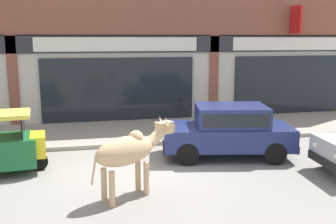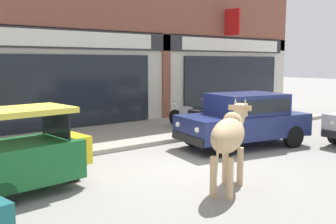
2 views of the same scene
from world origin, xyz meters
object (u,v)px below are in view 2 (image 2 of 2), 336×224
at_px(auto_rickshaw, 31,155).
at_px(motorcycle_0, 189,116).
at_px(cow, 229,135).
at_px(motorcycle_1, 217,114).
at_px(car_0, 244,117).

distance_m(auto_rickshaw, motorcycle_0, 6.85).
height_order(cow, motorcycle_1, cow).
relative_size(cow, car_0, 0.51).
bearing_deg(auto_rickshaw, cow, -36.65).
bearing_deg(cow, motorcycle_1, 46.45).
distance_m(cow, car_0, 3.78).
bearing_deg(motorcycle_1, auto_rickshaw, -160.14).
height_order(auto_rickshaw, motorcycle_1, auto_rickshaw).
height_order(cow, motorcycle_0, cow).
relative_size(auto_rickshaw, motorcycle_0, 1.13).
height_order(car_0, auto_rickshaw, auto_rickshaw).
bearing_deg(motorcycle_0, car_0, -97.45).
relative_size(cow, motorcycle_0, 1.06).
bearing_deg(motorcycle_1, cow, -133.55).
relative_size(motorcycle_0, motorcycle_1, 1.01).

